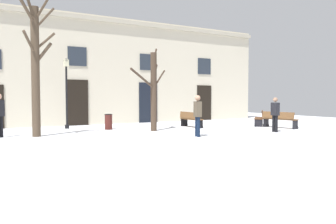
{
  "coord_description": "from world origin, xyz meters",
  "views": [
    {
      "loc": [
        -7.14,
        -11.02,
        1.69
      ],
      "look_at": [
        0.0,
        1.69,
        1.01
      ],
      "focal_mm": 35.47,
      "sensor_mm": 36.0,
      "label": 1
    }
  ],
  "objects_px": {
    "bench_far_corner": "(191,119)",
    "person_crossing_plaza": "(275,113)",
    "tree_near_facade": "(36,65)",
    "person_strolling": "(198,114)",
    "streetlamp": "(66,86)",
    "litter_bin": "(108,122)",
    "bench_by_litter_bin": "(280,119)",
    "bench_near_center_tree": "(260,118)",
    "tree_center": "(153,89)"
  },
  "relations": [
    {
      "from": "tree_center",
      "to": "tree_near_facade",
      "type": "relative_size",
      "value": 0.64
    },
    {
      "from": "streetlamp",
      "to": "person_strolling",
      "type": "bearing_deg",
      "value": -57.66
    },
    {
      "from": "tree_center",
      "to": "streetlamp",
      "type": "height_order",
      "value": "tree_center"
    },
    {
      "from": "tree_center",
      "to": "bench_by_litter_bin",
      "type": "relative_size",
      "value": 2.1
    },
    {
      "from": "person_strolling",
      "to": "litter_bin",
      "type": "bearing_deg",
      "value": 35.83
    },
    {
      "from": "bench_far_corner",
      "to": "person_crossing_plaza",
      "type": "bearing_deg",
      "value": -151.7
    },
    {
      "from": "person_crossing_plaza",
      "to": "person_strolling",
      "type": "bearing_deg",
      "value": -88.64
    },
    {
      "from": "bench_near_center_tree",
      "to": "person_crossing_plaza",
      "type": "xyz_separation_m",
      "value": [
        -1.98,
        -2.97,
        0.46
      ]
    },
    {
      "from": "bench_by_litter_bin",
      "to": "person_crossing_plaza",
      "type": "bearing_deg",
      "value": 117.23
    },
    {
      "from": "person_crossing_plaza",
      "to": "streetlamp",
      "type": "bearing_deg",
      "value": -123.46
    },
    {
      "from": "bench_near_center_tree",
      "to": "person_crossing_plaza",
      "type": "bearing_deg",
      "value": 12.67
    },
    {
      "from": "streetlamp",
      "to": "person_strolling",
      "type": "distance_m",
      "value": 7.58
    },
    {
      "from": "litter_bin",
      "to": "bench_far_corner",
      "type": "relative_size",
      "value": 0.47
    },
    {
      "from": "bench_by_litter_bin",
      "to": "litter_bin",
      "type": "bearing_deg",
      "value": 56.01
    },
    {
      "from": "tree_center",
      "to": "person_crossing_plaza",
      "type": "height_order",
      "value": "tree_center"
    },
    {
      "from": "tree_near_facade",
      "to": "bench_by_litter_bin",
      "type": "relative_size",
      "value": 3.26
    },
    {
      "from": "litter_bin",
      "to": "bench_far_corner",
      "type": "height_order",
      "value": "bench_far_corner"
    },
    {
      "from": "tree_center",
      "to": "bench_near_center_tree",
      "type": "height_order",
      "value": "tree_center"
    },
    {
      "from": "tree_near_facade",
      "to": "person_crossing_plaza",
      "type": "distance_m",
      "value": 10.98
    },
    {
      "from": "litter_bin",
      "to": "tree_near_facade",
      "type": "bearing_deg",
      "value": -158.03
    },
    {
      "from": "litter_bin",
      "to": "bench_by_litter_bin",
      "type": "distance_m",
      "value": 9.07
    },
    {
      "from": "tree_near_facade",
      "to": "person_strolling",
      "type": "bearing_deg",
      "value": -29.28
    },
    {
      "from": "tree_near_facade",
      "to": "person_strolling",
      "type": "relative_size",
      "value": 3.67
    },
    {
      "from": "streetlamp",
      "to": "litter_bin",
      "type": "distance_m",
      "value": 2.98
    },
    {
      "from": "person_strolling",
      "to": "bench_near_center_tree",
      "type": "bearing_deg",
      "value": -56.01
    },
    {
      "from": "bench_by_litter_bin",
      "to": "person_strolling",
      "type": "distance_m",
      "value": 6.12
    },
    {
      "from": "litter_bin",
      "to": "person_strolling",
      "type": "distance_m",
      "value": 5.32
    },
    {
      "from": "bench_near_center_tree",
      "to": "person_crossing_plaza",
      "type": "relative_size",
      "value": 1.02
    },
    {
      "from": "litter_bin",
      "to": "bench_far_corner",
      "type": "bearing_deg",
      "value": -13.83
    },
    {
      "from": "bench_near_center_tree",
      "to": "bench_far_corner",
      "type": "xyz_separation_m",
      "value": [
        -4.14,
        1.03,
        -0.01
      ]
    },
    {
      "from": "tree_near_facade",
      "to": "streetlamp",
      "type": "bearing_deg",
      "value": 57.66
    },
    {
      "from": "person_strolling",
      "to": "person_crossing_plaza",
      "type": "bearing_deg",
      "value": -83.12
    },
    {
      "from": "bench_by_litter_bin",
      "to": "person_strolling",
      "type": "bearing_deg",
      "value": 90.17
    },
    {
      "from": "streetlamp",
      "to": "bench_by_litter_bin",
      "type": "distance_m",
      "value": 11.46
    },
    {
      "from": "bench_by_litter_bin",
      "to": "person_crossing_plaza",
      "type": "distance_m",
      "value": 2.23
    },
    {
      "from": "litter_bin",
      "to": "person_crossing_plaza",
      "type": "xyz_separation_m",
      "value": [
        6.5,
        -5.07,
        0.51
      ]
    },
    {
      "from": "tree_center",
      "to": "streetlamp",
      "type": "relative_size",
      "value": 1.12
    },
    {
      "from": "bench_far_corner",
      "to": "streetlamp",
      "type": "bearing_deg",
      "value": 66.76
    },
    {
      "from": "streetlamp",
      "to": "bench_far_corner",
      "type": "bearing_deg",
      "value": -23.11
    },
    {
      "from": "bench_far_corner",
      "to": "person_strolling",
      "type": "xyz_separation_m",
      "value": [
        -2.09,
        -3.72,
        0.53
      ]
    },
    {
      "from": "person_crossing_plaza",
      "to": "person_strolling",
      "type": "distance_m",
      "value": 4.27
    },
    {
      "from": "person_crossing_plaza",
      "to": "tree_center",
      "type": "bearing_deg",
      "value": -119.33
    },
    {
      "from": "tree_center",
      "to": "litter_bin",
      "type": "relative_size",
      "value": 5.2
    },
    {
      "from": "bench_by_litter_bin",
      "to": "tree_near_facade",
      "type": "bearing_deg",
      "value": 69.64
    },
    {
      "from": "tree_near_facade",
      "to": "streetlamp",
      "type": "relative_size",
      "value": 1.73
    },
    {
      "from": "bench_by_litter_bin",
      "to": "bench_far_corner",
      "type": "distance_m",
      "value": 4.76
    },
    {
      "from": "streetlamp",
      "to": "person_strolling",
      "type": "relative_size",
      "value": 2.12
    },
    {
      "from": "litter_bin",
      "to": "person_strolling",
      "type": "height_order",
      "value": "person_strolling"
    },
    {
      "from": "tree_near_facade",
      "to": "bench_near_center_tree",
      "type": "xyz_separation_m",
      "value": [
        12.13,
        -0.63,
        -2.57
      ]
    },
    {
      "from": "tree_near_facade",
      "to": "person_strolling",
      "type": "xyz_separation_m",
      "value": [
        5.9,
        -3.31,
        -2.05
      ]
    }
  ]
}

